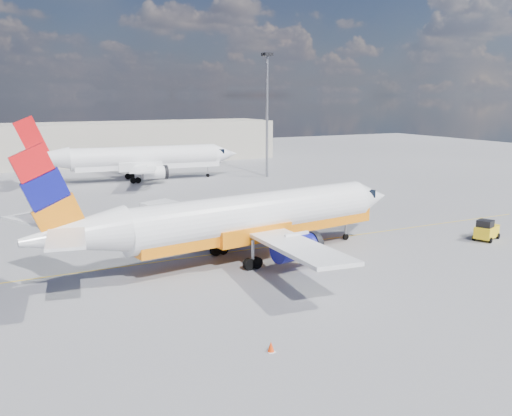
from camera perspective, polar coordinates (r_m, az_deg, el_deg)
name	(u,v)px	position (r m, az deg, el deg)	size (l,w,h in m)	color
ground	(245,261)	(46.81, -1.06, -5.31)	(240.00, 240.00, 0.00)	slate
taxi_line	(230,252)	(49.41, -2.60, -4.42)	(70.00, 0.15, 0.01)	gold
terminal_main	(102,143)	(118.29, -15.14, 6.30)	(70.00, 14.00, 8.00)	beige
main_jet	(245,219)	(46.25, -1.11, -1.06)	(34.56, 26.99, 10.45)	white
second_jet	(138,159)	(91.90, -11.70, 4.83)	(34.46, 27.16, 10.45)	white
gse_tug	(486,230)	(57.43, 22.04, -2.07)	(3.14, 2.60, 1.97)	black
traffic_cone	(271,347)	(30.89, 1.50, -13.72)	(0.42, 0.42, 0.58)	white
floodlight_mast	(267,104)	(94.02, 1.11, 10.39)	(1.46, 1.46, 19.99)	gray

